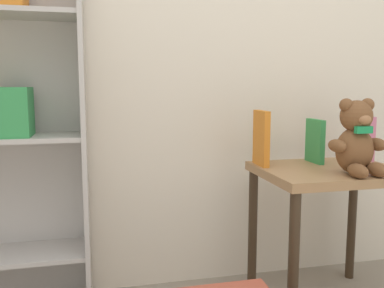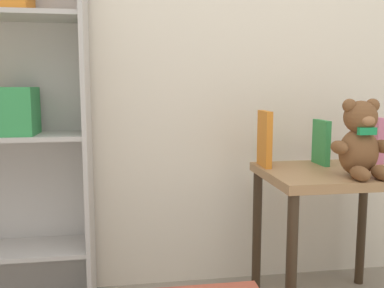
% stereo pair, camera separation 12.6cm
% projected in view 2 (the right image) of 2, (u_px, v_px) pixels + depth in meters
% --- Properties ---
extents(wall_back, '(4.80, 0.06, 2.50)m').
position_uv_depth(wall_back, '(234.00, 14.00, 1.94)').
color(wall_back, silver).
rests_on(wall_back, ground_plane).
extents(bookshelf_side, '(0.68, 0.27, 1.45)m').
position_uv_depth(bookshelf_side, '(1.00, 111.00, 1.70)').
color(bookshelf_side, '#BCB7B2').
rests_on(bookshelf_side, ground_plane).
extents(display_table, '(0.57, 0.46, 0.59)m').
position_uv_depth(display_table, '(334.00, 194.00, 1.72)').
color(display_table, '#9E754C').
rests_on(display_table, ground_plane).
extents(teddy_bear, '(0.22, 0.20, 0.29)m').
position_uv_depth(teddy_bear, '(361.00, 141.00, 1.58)').
color(teddy_bear, brown).
rests_on(teddy_bear, display_table).
extents(book_standing_orange, '(0.03, 0.14, 0.23)m').
position_uv_depth(book_standing_orange, '(265.00, 139.00, 1.78)').
color(book_standing_orange, orange).
rests_on(book_standing_orange, display_table).
extents(book_standing_green, '(0.02, 0.13, 0.19)m').
position_uv_depth(book_standing_green, '(321.00, 142.00, 1.82)').
color(book_standing_green, '#33934C').
rests_on(book_standing_green, display_table).
extents(book_standing_pink, '(0.04, 0.11, 0.20)m').
position_uv_depth(book_standing_pink, '(374.00, 140.00, 1.87)').
color(book_standing_pink, '#D17093').
rests_on(book_standing_pink, display_table).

